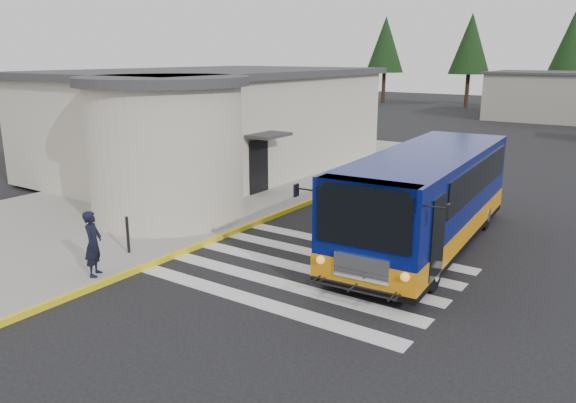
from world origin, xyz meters
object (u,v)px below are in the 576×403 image
Objects in this scene: pedestrian_a at (93,244)px; transit_bus at (426,202)px; bollard at (128,235)px; pedestrian_b at (144,205)px.

transit_bus is at bearing -72.30° from pedestrian_a.
transit_bus reaches higher than bollard.
bollard is at bearing -11.45° from pedestrian_a.
bollard is (1.41, -1.85, -0.25)m from pedestrian_b.
transit_bus is 9.75× the size of bollard.
pedestrian_b is at bearing -2.45° from pedestrian_a.
pedestrian_a is 4.03m from pedestrian_b.
pedestrian_a is (-5.96, -7.29, -0.38)m from transit_bus.
bollard is at bearing 6.01° from pedestrian_b.
pedestrian_b is (-2.05, 3.47, -0.07)m from pedestrian_a.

